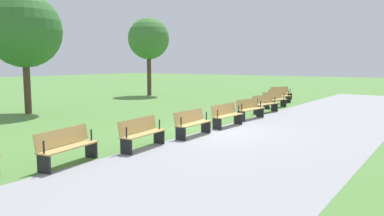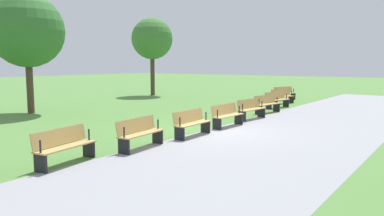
% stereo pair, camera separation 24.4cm
% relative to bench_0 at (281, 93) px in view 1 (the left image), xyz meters
% --- Properties ---
extents(ground_plane, '(120.00, 120.00, 0.00)m').
position_rel_bench_0_xyz_m(ground_plane, '(12.85, 2.40, -0.47)').
color(ground_plane, '#54843D').
extents(path_paving, '(40.61, 5.79, 0.01)m').
position_rel_bench_0_xyz_m(path_paving, '(12.85, 4.97, -0.47)').
color(path_paving, '#939399').
rests_on(path_paving, ground).
extents(bench_0, '(1.78, 1.05, 0.89)m').
position_rel_bench_0_xyz_m(bench_0, '(0.00, 0.00, 0.00)').
color(bench_0, tan).
rests_on(bench_0, ground).
extents(bench_1, '(1.79, 0.95, 0.89)m').
position_rel_bench_0_xyz_m(bench_1, '(2.26, 0.77, 0.00)').
color(bench_1, tan).
rests_on(bench_1, ground).
extents(bench_2, '(1.79, 0.85, 0.89)m').
position_rel_bench_0_xyz_m(bench_2, '(4.57, 1.38, 0.00)').
color(bench_2, tan).
rests_on(bench_2, ground).
extents(bench_3, '(1.78, 0.75, 0.89)m').
position_rel_bench_0_xyz_m(bench_3, '(6.91, 1.85, 0.00)').
color(bench_3, tan).
rests_on(bench_3, ground).
extents(bench_4, '(1.76, 0.64, 0.89)m').
position_rel_bench_0_xyz_m(bench_4, '(9.28, 2.16, 0.00)').
color(bench_4, tan).
rests_on(bench_4, ground).
extents(bench_5, '(1.74, 0.53, 0.89)m').
position_rel_bench_0_xyz_m(bench_5, '(11.66, 2.31, 0.00)').
color(bench_5, tan).
rests_on(bench_5, ground).
extents(bench_6, '(1.74, 0.53, 0.89)m').
position_rel_bench_0_xyz_m(bench_6, '(14.05, 2.31, 0.00)').
color(bench_6, tan).
rests_on(bench_6, ground).
extents(bench_7, '(1.76, 0.64, 0.89)m').
position_rel_bench_0_xyz_m(bench_7, '(16.43, 2.16, 0.00)').
color(bench_7, tan).
rests_on(bench_7, ground).
extents(bench_8, '(1.78, 0.75, 0.89)m').
position_rel_bench_0_xyz_m(bench_8, '(18.80, 1.85, 0.00)').
color(bench_8, tan).
rests_on(bench_8, ground).
extents(tree_0, '(3.59, 3.59, 5.87)m').
position_rel_bench_0_xyz_m(tree_0, '(13.92, -7.71, 3.58)').
color(tree_0, '#4C3828').
rests_on(tree_0, ground).
extents(tree_1, '(3.17, 3.17, 5.96)m').
position_rel_bench_0_xyz_m(tree_1, '(2.39, -9.83, 3.88)').
color(tree_1, '#4C3828').
rests_on(tree_1, ground).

